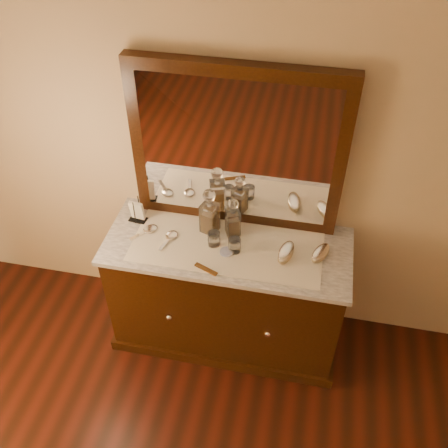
{
  "coord_description": "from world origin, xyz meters",
  "views": [
    {
      "loc": [
        0.4,
        -0.09,
        2.9
      ],
      "look_at": [
        0.0,
        1.85,
        1.1
      ],
      "focal_mm": 40.28,
      "sensor_mm": 36.0,
      "label": 1
    }
  ],
  "objects_px": {
    "brush_near": "(286,252)",
    "mirror_frame": "(237,149)",
    "pin_dish": "(227,252)",
    "hand_mirror_inner": "(170,237)",
    "comb": "(206,269)",
    "napkin_rack": "(137,212)",
    "dresser_cabinet": "(227,294)",
    "decanter_right": "(233,221)",
    "brush_far": "(321,253)",
    "decanter_left": "(210,215)",
    "hand_mirror_outer": "(148,230)"
  },
  "relations": [
    {
      "from": "napkin_rack",
      "to": "hand_mirror_outer",
      "type": "distance_m",
      "value": 0.14
    },
    {
      "from": "pin_dish",
      "to": "dresser_cabinet",
      "type": "bearing_deg",
      "value": 96.92
    },
    {
      "from": "hand_mirror_outer",
      "to": "decanter_left",
      "type": "bearing_deg",
      "value": 13.34
    },
    {
      "from": "comb",
      "to": "hand_mirror_inner",
      "type": "distance_m",
      "value": 0.33
    },
    {
      "from": "mirror_frame",
      "to": "pin_dish",
      "type": "relative_size",
      "value": 15.92
    },
    {
      "from": "mirror_frame",
      "to": "hand_mirror_outer",
      "type": "relative_size",
      "value": 6.8
    },
    {
      "from": "decanter_left",
      "to": "dresser_cabinet",
      "type": "bearing_deg",
      "value": -37.84
    },
    {
      "from": "dresser_cabinet",
      "to": "brush_near",
      "type": "xyz_separation_m",
      "value": [
        0.34,
        -0.02,
        0.47
      ]
    },
    {
      "from": "hand_mirror_inner",
      "to": "brush_near",
      "type": "bearing_deg",
      "value": -0.53
    },
    {
      "from": "mirror_frame",
      "to": "pin_dish",
      "type": "height_order",
      "value": "mirror_frame"
    },
    {
      "from": "comb",
      "to": "brush_far",
      "type": "xyz_separation_m",
      "value": [
        0.61,
        0.23,
        0.02
      ]
    },
    {
      "from": "pin_dish",
      "to": "hand_mirror_inner",
      "type": "distance_m",
      "value": 0.35
    },
    {
      "from": "mirror_frame",
      "to": "brush_far",
      "type": "xyz_separation_m",
      "value": [
        0.53,
        -0.23,
        -0.47
      ]
    },
    {
      "from": "brush_near",
      "to": "hand_mirror_inner",
      "type": "xyz_separation_m",
      "value": [
        -0.68,
        0.01,
        -0.02
      ]
    },
    {
      "from": "hand_mirror_outer",
      "to": "mirror_frame",
      "type": "bearing_deg",
      "value": 25.46
    },
    {
      "from": "comb",
      "to": "decanter_right",
      "type": "relative_size",
      "value": 0.55
    },
    {
      "from": "napkin_rack",
      "to": "mirror_frame",
      "type": "bearing_deg",
      "value": 13.91
    },
    {
      "from": "hand_mirror_outer",
      "to": "hand_mirror_inner",
      "type": "xyz_separation_m",
      "value": [
        0.15,
        -0.03,
        -0.0
      ]
    },
    {
      "from": "hand_mirror_outer",
      "to": "hand_mirror_inner",
      "type": "distance_m",
      "value": 0.15
    },
    {
      "from": "pin_dish",
      "to": "brush_near",
      "type": "xyz_separation_m",
      "value": [
        0.33,
        0.05,
        0.02
      ]
    },
    {
      "from": "pin_dish",
      "to": "decanter_right",
      "type": "xyz_separation_m",
      "value": [
        0.0,
        0.17,
        0.09
      ]
    },
    {
      "from": "mirror_frame",
      "to": "hand_mirror_inner",
      "type": "xyz_separation_m",
      "value": [
        -0.34,
        -0.26,
        -0.49
      ]
    },
    {
      "from": "comb",
      "to": "napkin_rack",
      "type": "xyz_separation_m",
      "value": [
        -0.5,
        0.32,
        0.06
      ]
    },
    {
      "from": "brush_near",
      "to": "mirror_frame",
      "type": "bearing_deg",
      "value": 141.81
    },
    {
      "from": "brush_far",
      "to": "hand_mirror_outer",
      "type": "bearing_deg",
      "value": 179.97
    },
    {
      "from": "mirror_frame",
      "to": "comb",
      "type": "xyz_separation_m",
      "value": [
        -0.08,
        -0.47,
        -0.49
      ]
    },
    {
      "from": "pin_dish",
      "to": "decanter_left",
      "type": "relative_size",
      "value": 0.25
    },
    {
      "from": "pin_dish",
      "to": "brush_far",
      "type": "height_order",
      "value": "brush_far"
    },
    {
      "from": "hand_mirror_outer",
      "to": "comb",
      "type": "bearing_deg",
      "value": -29.8
    },
    {
      "from": "brush_far",
      "to": "hand_mirror_inner",
      "type": "xyz_separation_m",
      "value": [
        -0.87,
        -0.03,
        -0.01
      ]
    },
    {
      "from": "decanter_right",
      "to": "brush_far",
      "type": "bearing_deg",
      "value": -9.25
    },
    {
      "from": "pin_dish",
      "to": "brush_near",
      "type": "distance_m",
      "value": 0.34
    },
    {
      "from": "brush_far",
      "to": "decanter_left",
      "type": "bearing_deg",
      "value": 172.59
    },
    {
      "from": "pin_dish",
      "to": "decanter_right",
      "type": "bearing_deg",
      "value": 88.85
    },
    {
      "from": "napkin_rack",
      "to": "hand_mirror_inner",
      "type": "bearing_deg",
      "value": -26.41
    },
    {
      "from": "napkin_rack",
      "to": "brush_far",
      "type": "xyz_separation_m",
      "value": [
        1.11,
        -0.09,
        -0.04
      ]
    },
    {
      "from": "pin_dish",
      "to": "comb",
      "type": "xyz_separation_m",
      "value": [
        -0.08,
        -0.15,
        -0.0
      ]
    },
    {
      "from": "brush_near",
      "to": "napkin_rack",
      "type": "bearing_deg",
      "value": 172.27
    },
    {
      "from": "comb",
      "to": "hand_mirror_outer",
      "type": "relative_size",
      "value": 0.81
    },
    {
      "from": "dresser_cabinet",
      "to": "napkin_rack",
      "type": "distance_m",
      "value": 0.78
    },
    {
      "from": "decanter_right",
      "to": "brush_far",
      "type": "height_order",
      "value": "decanter_right"
    },
    {
      "from": "brush_near",
      "to": "hand_mirror_outer",
      "type": "relative_size",
      "value": 1.08
    },
    {
      "from": "brush_far",
      "to": "brush_near",
      "type": "bearing_deg",
      "value": -169.31
    },
    {
      "from": "dresser_cabinet",
      "to": "comb",
      "type": "distance_m",
      "value": 0.51
    },
    {
      "from": "mirror_frame",
      "to": "hand_mirror_inner",
      "type": "bearing_deg",
      "value": -142.37
    },
    {
      "from": "pin_dish",
      "to": "decanter_right",
      "type": "distance_m",
      "value": 0.19
    },
    {
      "from": "hand_mirror_outer",
      "to": "pin_dish",
      "type": "bearing_deg",
      "value": -9.47
    },
    {
      "from": "napkin_rack",
      "to": "comb",
      "type": "bearing_deg",
      "value": -32.73
    },
    {
      "from": "brush_far",
      "to": "hand_mirror_inner",
      "type": "relative_size",
      "value": 0.95
    },
    {
      "from": "decanter_left",
      "to": "hand_mirror_inner",
      "type": "bearing_deg",
      "value": -151.52
    }
  ]
}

